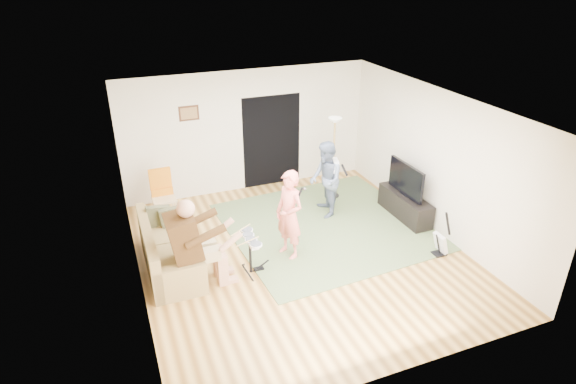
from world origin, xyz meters
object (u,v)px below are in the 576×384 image
Objects in this scene: guitarist at (326,180)px; torchiere_lamp at (334,144)px; dining_chair at (164,203)px; singer at (289,215)px; sofa at (166,254)px; tv_cabinet at (405,206)px; guitar_spare at (441,243)px; television at (406,179)px; drum_kit at (250,256)px.

guitarist is 0.98m from torchiere_lamp.
singer is at bearing -50.91° from dining_chair.
sofa is at bearing -65.82° from guitarist.
guitar_spare is at bearing -98.26° from tv_cabinet.
guitarist reaches higher than guitar_spare.
singer is at bearing -10.85° from sofa.
television is at bearing 78.84° from singer.
television is at bearing -180.00° from tv_cabinet.
guitar_spare is 0.80× the size of dining_chair.
tv_cabinet is at bearing 11.13° from drum_kit.
drum_kit is 0.45× the size of guitarist.
guitar_spare is at bearing -96.28° from television.
singer is (2.09, -0.40, 0.53)m from sofa.
torchiere_lamp reaches higher than singer.
guitar_spare is at bearing -75.12° from torchiere_lamp.
singer reaches higher than guitarist.
tv_cabinet is at bearing -22.16° from dining_chair.
television reaches higher than dining_chair.
singer reaches higher than television.
drum_kit is 0.50× the size of tv_cabinet.
guitarist is (3.32, 0.73, 0.51)m from sofa.
television is (-0.05, -0.00, 0.60)m from tv_cabinet.
guitarist is at bearing 12.44° from sofa.
drum_kit is 3.57m from tv_cabinet.
guitar_spare is at bearing 42.54° from guitarist.
drum_kit is at bearing -26.75° from sofa.
drum_kit is at bearing -168.71° from television.
guitar_spare is at bearing -37.41° from dining_chair.
sofa is at bearing -179.53° from television.
guitarist is 2.52m from guitar_spare.
drum_kit reaches higher than tv_cabinet.
singer is 2.69m from television.
guitarist is (1.24, 1.13, -0.02)m from singer.
singer reaches higher than drum_kit.
guitar_spare is at bearing 47.99° from singer.
television reaches higher than tv_cabinet.
drum_kit is at bearing -93.12° from singer.
guitarist is 1.58m from television.
guitar_spare is at bearing -16.78° from sofa.
singer reaches higher than sofa.
television is (1.42, -0.69, 0.07)m from guitarist.
sofa is 1.28× the size of guitarist.
television is (4.49, -1.68, 0.47)m from dining_chair.
singer reaches higher than guitar_spare.
sofa is 1.87× the size of television.
tv_cabinet is (2.70, 0.44, -0.55)m from singer.
singer is (0.80, 0.25, 0.49)m from drum_kit.
sofa is 4.77m from television.
singer is 2.57m from torchiere_lamp.
guitar_spare reaches higher than sofa.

